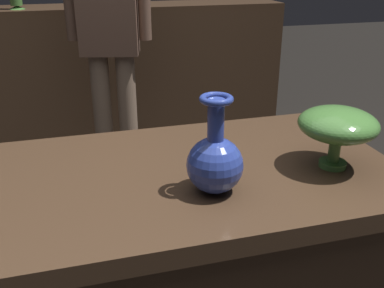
{
  "coord_description": "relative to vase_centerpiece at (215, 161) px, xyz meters",
  "views": [
    {
      "loc": [
        -0.22,
        -1.0,
        1.32
      ],
      "look_at": [
        0.04,
        -0.06,
        0.9
      ],
      "focal_mm": 41.2,
      "sensor_mm": 36.0,
      "label": 1
    }
  ],
  "objects": [
    {
      "name": "back_display_shelf",
      "position": [
        -0.08,
        2.32,
        -0.38
      ],
      "size": [
        2.6,
        0.4,
        0.99
      ],
      "color": "#422D1E",
      "rests_on": "ground_plane"
    },
    {
      "name": "vase_centerpiece",
      "position": [
        0.0,
        0.0,
        0.0
      ],
      "size": [
        0.13,
        0.13,
        0.24
      ],
      "color": "#2D429E",
      "rests_on": "display_plinth"
    },
    {
      "name": "vase_tall_behind",
      "position": [
        0.34,
        0.04,
        0.04
      ],
      "size": [
        0.2,
        0.2,
        0.16
      ],
      "color": "#477A38",
      "rests_on": "display_plinth"
    },
    {
      "name": "visitor_center_back",
      "position": [
        -0.08,
        1.65,
        0.07
      ],
      "size": [
        0.46,
        0.25,
        1.61
      ],
      "rotation": [
        0.0,
        0.0,
        2.9
      ],
      "color": "#846B56",
      "rests_on": "ground_plane"
    }
  ]
}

